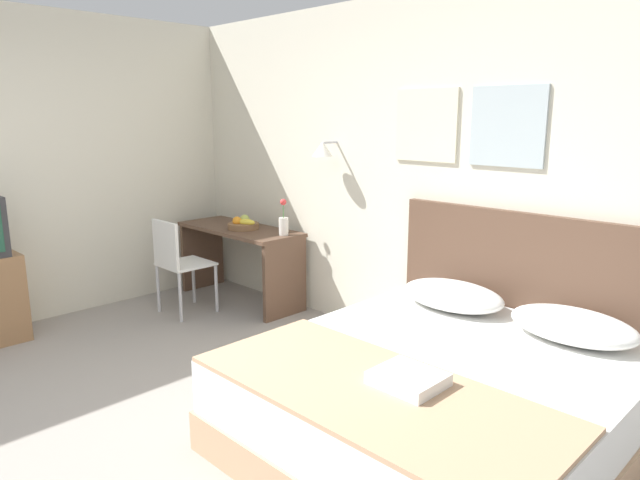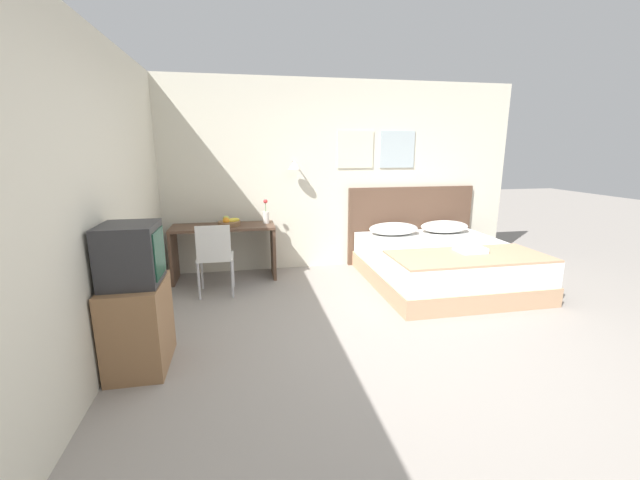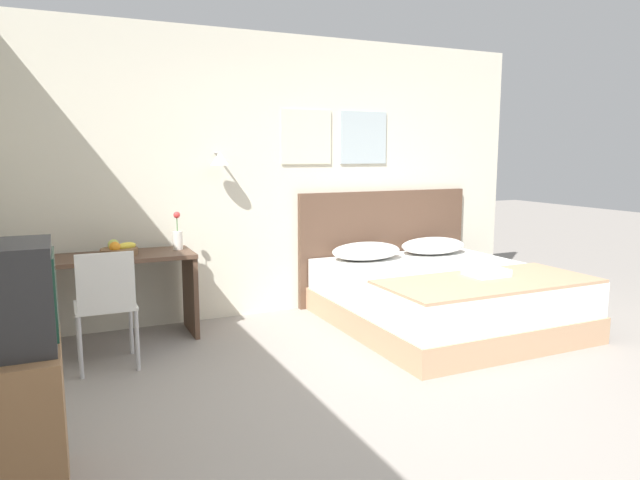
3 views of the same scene
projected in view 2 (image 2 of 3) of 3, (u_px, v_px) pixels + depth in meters
name	position (u px, v px, depth m)	size (l,w,h in m)	color
ground_plane	(396.00, 350.00, 3.43)	(24.00, 24.00, 0.00)	gray
wall_back	(331.00, 176.00, 5.62)	(5.49, 0.31, 2.65)	beige
wall_left	(64.00, 212.00, 2.48)	(0.06, 5.59, 2.65)	beige
bed	(442.00, 264.00, 5.06)	(1.84, 2.01, 0.51)	tan
headboard	(410.00, 225.00, 5.97)	(1.96, 0.06, 1.16)	brown
pillow_left	(394.00, 229.00, 5.60)	(0.71, 0.47, 0.17)	white
pillow_right	(445.00, 227.00, 5.74)	(0.71, 0.47, 0.17)	white
throw_blanket	(469.00, 256.00, 4.44)	(1.78, 0.80, 0.02)	tan
folded_towel_near_foot	(470.00, 249.00, 4.59)	(0.31, 0.27, 0.06)	white
desk	(224.00, 241.00, 5.20)	(1.33, 0.53, 0.73)	brown
desk_chair	(215.00, 254.00, 4.57)	(0.42, 0.42, 0.87)	white
fruit_bowl	(229.00, 222.00, 5.14)	(0.30, 0.29, 0.12)	brown
flower_vase	(266.00, 215.00, 5.29)	(0.09, 0.09, 0.33)	silver
tv_stand	(139.00, 325.00, 3.11)	(0.43, 0.62, 0.70)	#8E6642
television	(131.00, 254.00, 2.97)	(0.42, 0.45, 0.46)	#2D2D30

